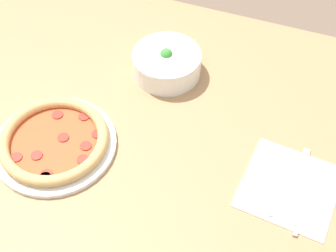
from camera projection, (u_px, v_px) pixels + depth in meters
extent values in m
plane|color=brown|center=(155.00, 249.00, 1.74)|extent=(8.00, 8.00, 0.00)
cube|color=#99724C|center=(149.00, 117.00, 1.15)|extent=(1.38, 0.89, 0.03)
cylinder|color=olive|center=(41.00, 69.00, 1.81)|extent=(0.06, 0.06, 0.75)
cylinder|color=white|center=(55.00, 144.00, 1.07)|extent=(0.28, 0.28, 0.01)
torus|color=tan|center=(54.00, 139.00, 1.06)|extent=(0.25, 0.25, 0.03)
cylinder|color=#B74723|center=(55.00, 142.00, 1.06)|extent=(0.22, 0.22, 0.01)
cylinder|color=maroon|center=(16.00, 157.00, 1.03)|extent=(0.03, 0.03, 0.00)
cylinder|color=maroon|center=(57.00, 115.00, 1.11)|extent=(0.03, 0.03, 0.00)
cylinder|color=maroon|center=(83.00, 159.00, 1.03)|extent=(0.03, 0.03, 0.00)
cylinder|color=maroon|center=(86.00, 146.00, 1.05)|extent=(0.03, 0.03, 0.00)
cylinder|color=maroon|center=(97.00, 134.00, 1.07)|extent=(0.03, 0.03, 0.00)
cylinder|color=maroon|center=(46.00, 174.00, 1.00)|extent=(0.03, 0.03, 0.00)
cylinder|color=maroon|center=(63.00, 137.00, 1.07)|extent=(0.03, 0.03, 0.00)
cylinder|color=maroon|center=(84.00, 116.00, 1.11)|extent=(0.03, 0.03, 0.00)
cylinder|color=maroon|center=(45.00, 177.00, 1.00)|extent=(0.03, 0.03, 0.00)
cylinder|color=maroon|center=(37.00, 155.00, 1.04)|extent=(0.03, 0.03, 0.00)
cylinder|color=white|center=(167.00, 64.00, 1.20)|extent=(0.17, 0.17, 0.06)
torus|color=white|center=(167.00, 56.00, 1.18)|extent=(0.18, 0.18, 0.01)
ellipsoid|color=tan|center=(180.00, 52.00, 1.21)|extent=(0.03, 0.04, 0.02)
ellipsoid|color=tan|center=(178.00, 62.00, 1.17)|extent=(0.04, 0.04, 0.02)
ellipsoid|color=tan|center=(163.00, 62.00, 1.17)|extent=(0.04, 0.03, 0.02)
ellipsoid|color=tan|center=(161.00, 54.00, 1.20)|extent=(0.04, 0.04, 0.02)
ellipsoid|color=#998466|center=(186.00, 60.00, 1.19)|extent=(0.04, 0.04, 0.02)
ellipsoid|color=#998466|center=(161.00, 52.00, 1.21)|extent=(0.04, 0.03, 0.02)
sphere|color=#388433|center=(166.00, 54.00, 1.18)|extent=(0.03, 0.03, 0.03)
ellipsoid|color=yellow|center=(148.00, 64.00, 1.17)|extent=(0.04, 0.02, 0.02)
cube|color=white|center=(289.00, 187.00, 1.00)|extent=(0.21, 0.21, 0.00)
cube|color=silver|center=(274.00, 192.00, 0.99)|extent=(0.02, 0.12, 0.00)
cube|color=silver|center=(283.00, 160.00, 1.04)|extent=(0.01, 0.05, 0.00)
cube|color=silver|center=(281.00, 160.00, 1.04)|extent=(0.01, 0.05, 0.00)
cube|color=silver|center=(279.00, 160.00, 1.04)|extent=(0.01, 0.05, 0.00)
cube|color=silver|center=(277.00, 159.00, 1.05)|extent=(0.01, 0.05, 0.00)
cube|color=silver|center=(297.00, 217.00, 0.96)|extent=(0.01, 0.09, 0.01)
cube|color=silver|center=(304.00, 173.00, 1.02)|extent=(0.02, 0.13, 0.00)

